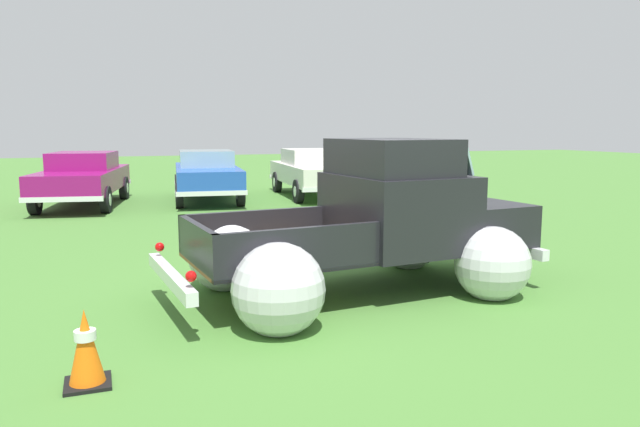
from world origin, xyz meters
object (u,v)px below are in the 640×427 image
at_px(show_car_1, 207,173).
at_px(lane_cone_1, 404,225).
at_px(spectator_1, 438,177).
at_px(show_car_0, 83,177).
at_px(spectator_0, 366,173).
at_px(show_car_2, 312,171).
at_px(vintage_pickup_truck, 379,231).
at_px(lane_cone_0, 86,348).

bearing_deg(show_car_1, lane_cone_1, 23.34).
bearing_deg(spectator_1, show_car_0, 129.56).
distance_m(show_car_1, spectator_1, 6.91).
relative_size(spectator_1, lane_cone_1, 2.67).
xyz_separation_m(show_car_0, lane_cone_1, (5.54, -7.50, -0.47)).
xyz_separation_m(show_car_1, spectator_1, (4.30, -5.40, 0.18)).
distance_m(show_car_0, lane_cone_1, 9.34).
height_order(spectator_0, spectator_1, spectator_0).
bearing_deg(show_car_2, spectator_1, 17.01).
bearing_deg(lane_cone_1, show_car_0, 126.48).
bearing_deg(spectator_0, spectator_1, -14.80).
xyz_separation_m(spectator_0, spectator_1, (1.13, -1.43, -0.03)).
relative_size(show_car_1, spectator_0, 2.76).
xyz_separation_m(show_car_0, spectator_0, (6.46, -3.91, 0.21)).
relative_size(spectator_0, spectator_1, 1.03).
height_order(vintage_pickup_truck, show_car_2, vintage_pickup_truck).
relative_size(spectator_1, lane_cone_0, 2.67).
bearing_deg(show_car_0, lane_cone_0, 11.67).
bearing_deg(lane_cone_0, spectator_1, 42.11).
bearing_deg(show_car_2, lane_cone_1, -1.89).
height_order(show_car_0, lane_cone_1, show_car_0).
height_order(show_car_0, show_car_1, same).
distance_m(vintage_pickup_truck, show_car_1, 10.33).
distance_m(show_car_0, lane_cone_0, 12.01).
distance_m(spectator_0, lane_cone_0, 10.25).
bearing_deg(vintage_pickup_truck, spectator_1, 46.42).
relative_size(show_car_0, show_car_1, 1.02).
relative_size(show_car_0, lane_cone_1, 7.77).
bearing_deg(vintage_pickup_truck, show_car_1, 87.11).
xyz_separation_m(show_car_1, spectator_0, (3.18, -3.98, 0.21)).
height_order(spectator_1, lane_cone_0, spectator_1).
height_order(lane_cone_0, lane_cone_1, same).
xyz_separation_m(vintage_pickup_truck, spectator_0, (2.79, 6.34, 0.24)).
bearing_deg(lane_cone_1, spectator_0, 75.66).
height_order(show_car_0, show_car_2, same).
height_order(vintage_pickup_truck, spectator_1, vintage_pickup_truck).
relative_size(vintage_pickup_truck, show_car_1, 0.99).
relative_size(show_car_0, show_car_2, 1.01).
distance_m(show_car_2, spectator_1, 5.46).
bearing_deg(show_car_0, vintage_pickup_truck, 30.36).
distance_m(spectator_1, lane_cone_1, 3.05).
bearing_deg(spectator_1, lane_cone_0, -153.25).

